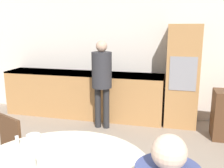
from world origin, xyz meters
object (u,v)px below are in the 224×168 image
at_px(oven_unit, 182,76).
at_px(bowl_near, 33,137).
at_px(chair_far_left, 4,156).
at_px(cup, 32,162).
at_px(person_standing, 102,75).

distance_m(oven_unit, bowl_near, 3.12).
bearing_deg(oven_unit, chair_far_left, -124.19).
bearing_deg(bowl_near, cup, -60.15).
bearing_deg(cup, chair_far_left, 142.24).
height_order(oven_unit, person_standing, oven_unit).
bearing_deg(cup, bowl_near, 119.85).
height_order(oven_unit, chair_far_left, oven_unit).
distance_m(chair_far_left, cup, 0.90).
height_order(person_standing, bowl_near, person_standing).
relative_size(cup, bowl_near, 0.71).
bearing_deg(chair_far_left, oven_unit, 79.91).
bearing_deg(oven_unit, bowl_near, -117.59).
xyz_separation_m(person_standing, bowl_near, (-0.04, -2.24, -0.19)).
bearing_deg(cup, oven_unit, 69.96).
bearing_deg(bowl_near, oven_unit, 62.41).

